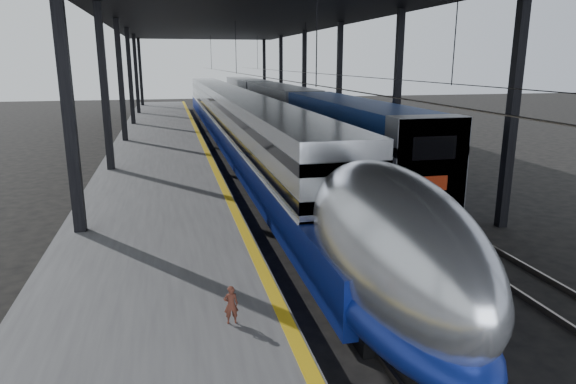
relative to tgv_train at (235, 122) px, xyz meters
name	(u,v)px	position (x,y,z in m)	size (l,w,h in m)	color
ground	(293,311)	(-2.00, -26.24, -1.92)	(160.00, 160.00, 0.00)	black
platform	(160,159)	(-5.50, -6.24, -1.42)	(6.00, 80.00, 1.00)	#4C4C4F
yellow_strip	(206,149)	(-2.70, -6.24, -0.92)	(0.30, 80.00, 0.01)	gold
rails	(287,160)	(2.50, -6.24, -1.84)	(6.52, 80.00, 0.16)	slate
canopy	(244,12)	(-0.10, -6.24, 7.19)	(18.00, 75.00, 9.47)	black
tgv_train	(235,122)	(0.00, 0.00, 0.00)	(2.87, 65.20, 4.12)	silver
second_train	(281,109)	(5.00, 6.95, 0.21)	(3.06, 56.05, 4.21)	navy
child	(231,305)	(-3.83, -28.34, -0.51)	(0.30, 0.20, 0.83)	#54271C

